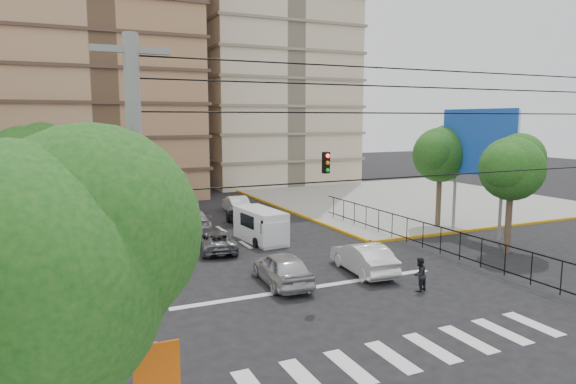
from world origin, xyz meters
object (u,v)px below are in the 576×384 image
van_left_lane (169,205)px  pedestrian_crosswalk (419,274)px  car_silver_front_left (282,268)px  van_right_lane (262,227)px  traffic_light_nw (113,210)px  car_white_front_right (363,258)px

van_left_lane → pedestrian_crosswalk: van_left_lane is taller
van_left_lane → car_silver_front_left: (1.38, -18.34, -0.26)m
van_right_lane → car_silver_front_left: size_ratio=1.02×
van_right_lane → car_silver_front_left: van_right_lane is taller
traffic_light_nw → car_silver_front_left: 9.08m
pedestrian_crosswalk → car_white_front_right: bearing=-96.5°
car_silver_front_left → pedestrian_crosswalk: (5.16, -3.42, -0.00)m
traffic_light_nw → pedestrian_crosswalk: 15.13m
traffic_light_nw → van_right_lane: size_ratio=0.95×
traffic_light_nw → pedestrian_crosswalk: traffic_light_nw is taller
car_silver_front_left → pedestrian_crosswalk: car_silver_front_left is taller
car_silver_front_left → car_white_front_right: car_silver_front_left is taller
traffic_light_nw → van_right_lane: bearing=15.4°
van_right_lane → pedestrian_crosswalk: van_right_lane is taller
car_silver_front_left → traffic_light_nw: bearing=-35.5°
traffic_light_nw → van_right_lane: traffic_light_nw is taller
car_silver_front_left → van_left_lane: bearing=-81.6°
car_white_front_right → van_right_lane: bearing=-69.7°
traffic_light_nw → car_white_front_right: (11.18, -5.61, -2.36)m
van_left_lane → car_silver_front_left: van_left_lane is taller
traffic_light_nw → van_left_lane: (5.38, 12.74, -2.08)m
van_right_lane → pedestrian_crosswalk: 11.86m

